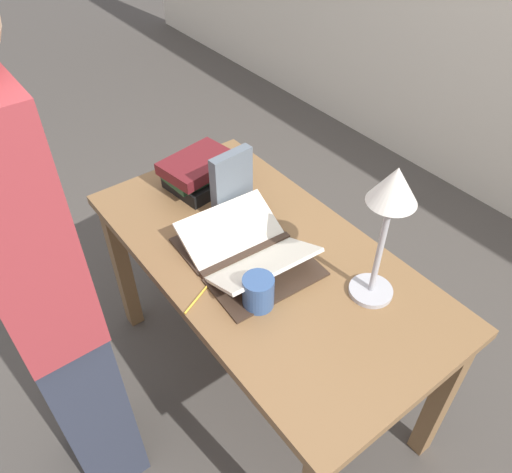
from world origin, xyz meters
TOP-DOWN VIEW (x-y plane):
  - ground_plane at (0.00, 0.00)m, footprint 12.00×12.00m
  - reading_desk at (0.00, 0.00)m, footprint 1.30×0.68m
  - open_book at (-0.02, -0.05)m, footprint 0.45×0.37m
  - book_stack_tall at (-0.45, 0.04)m, footprint 0.23×0.29m
  - book_standing_upright at (-0.24, 0.04)m, footprint 0.05×0.16m
  - reading_lamp at (0.33, 0.16)m, footprint 0.13×0.13m
  - coffee_mug at (0.16, -0.14)m, footprint 0.10×0.11m
  - pencil at (0.02, -0.26)m, footprint 0.08×0.16m
  - person_reader at (-0.10, -0.66)m, footprint 0.36×0.23m

SIDE VIEW (x-z plane):
  - ground_plane at x=0.00m, z-range 0.00..0.00m
  - reading_desk at x=0.00m, z-range 0.26..0.98m
  - pencil at x=0.02m, z-range 0.72..0.73m
  - open_book at x=-0.02m, z-range 0.70..0.80m
  - coffee_mug at x=0.16m, z-range 0.72..0.83m
  - book_stack_tall at x=-0.45m, z-range 0.73..0.85m
  - person_reader at x=-0.10m, z-range 0.00..1.68m
  - book_standing_upright at x=-0.24m, z-range 0.72..0.98m
  - reading_lamp at x=0.33m, z-range 0.84..1.30m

